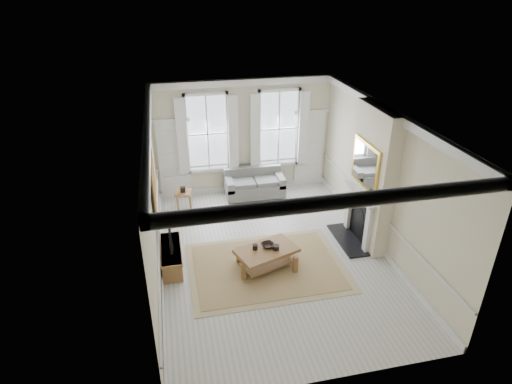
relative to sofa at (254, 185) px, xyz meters
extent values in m
plane|color=#B7B5AD|center=(-0.22, -3.11, -0.35)|extent=(7.20, 7.20, 0.00)
plane|color=white|center=(-0.22, -3.11, 3.05)|extent=(7.20, 7.20, 0.00)
plane|color=beige|center=(-0.22, 0.49, 1.35)|extent=(5.20, 0.00, 5.20)
plane|color=beige|center=(-2.82, -3.11, 1.35)|extent=(0.00, 7.20, 7.20)
plane|color=beige|center=(2.38, -3.11, 1.35)|extent=(0.00, 7.20, 7.20)
cube|color=silver|center=(-2.27, 0.45, 0.80)|extent=(0.90, 0.08, 2.30)
cube|color=silver|center=(1.83, 0.45, 0.80)|extent=(0.90, 0.08, 2.30)
cube|color=#A46F1C|center=(-2.78, -2.81, 1.70)|extent=(0.05, 1.66, 1.06)
cube|color=beige|center=(2.21, -2.91, 1.35)|extent=(0.35, 1.70, 3.38)
cube|color=black|center=(1.78, -2.91, -0.33)|extent=(0.55, 1.50, 0.05)
cube|color=silver|center=(1.98, -3.46, 0.22)|extent=(0.10, 0.18, 1.15)
cube|color=silver|center=(1.98, -2.36, 0.22)|extent=(0.10, 0.18, 1.15)
cube|color=silver|center=(1.93, -2.91, 0.95)|extent=(0.20, 1.45, 0.06)
cube|color=black|center=(2.03, -2.91, 0.20)|extent=(0.02, 0.92, 1.00)
cube|color=gold|center=(1.99, -2.91, 1.70)|extent=(0.06, 1.26, 1.06)
cube|color=slate|center=(0.00, -0.06, -0.09)|extent=(1.72, 0.84, 0.39)
cube|color=slate|center=(0.00, 0.26, 0.26)|extent=(1.72, 0.20, 0.44)
cube|color=slate|center=(-0.76, -0.06, 0.14)|extent=(0.20, 0.84, 0.30)
cube|color=slate|center=(0.76, -0.06, 0.14)|extent=(0.20, 0.84, 0.30)
cylinder|color=brown|center=(-0.74, -0.36, -0.31)|extent=(0.06, 0.06, 0.08)
cylinder|color=brown|center=(0.74, 0.24, -0.31)|extent=(0.06, 0.06, 0.08)
cube|color=brown|center=(-2.11, -0.37, 0.15)|extent=(0.51, 0.51, 0.06)
cube|color=brown|center=(-2.28, -0.54, -0.11)|extent=(0.05, 0.05, 0.47)
cube|color=brown|center=(-1.95, -0.54, -0.11)|extent=(0.05, 0.05, 0.47)
cube|color=brown|center=(-2.28, -0.21, -0.11)|extent=(0.05, 0.05, 0.47)
cube|color=brown|center=(-1.95, -0.21, -0.11)|extent=(0.05, 0.05, 0.47)
cube|color=#A88256|center=(-0.47, -3.55, -0.34)|extent=(3.50, 2.60, 0.02)
cube|color=brown|center=(-0.47, -3.55, 0.11)|extent=(1.51, 1.17, 0.08)
cube|color=brown|center=(-1.03, -3.84, -0.14)|extent=(0.10, 0.10, 0.42)
cube|color=brown|center=(0.09, -3.84, -0.14)|extent=(0.10, 0.10, 0.42)
cube|color=brown|center=(-1.03, -3.26, -0.14)|extent=(0.10, 0.10, 0.42)
cube|color=brown|center=(0.09, -3.26, -0.14)|extent=(0.10, 0.10, 0.42)
cylinder|color=black|center=(-0.72, -3.50, 0.21)|extent=(0.12, 0.12, 0.12)
cylinder|color=black|center=(-0.27, -3.60, 0.20)|extent=(0.15, 0.15, 0.11)
imported|color=black|center=(-0.42, -3.45, 0.18)|extent=(0.37, 0.37, 0.07)
cube|color=brown|center=(-2.56, -3.02, -0.11)|extent=(0.43, 1.32, 0.47)
cube|color=black|center=(-2.54, -3.02, 0.14)|extent=(0.08, 0.30, 0.03)
cube|color=black|center=(-2.54, -3.02, 0.53)|extent=(0.05, 0.90, 0.55)
cube|color=black|center=(-2.51, -3.02, 0.53)|extent=(0.01, 0.83, 0.49)
camera|label=1|loc=(-2.37, -11.21, 5.59)|focal=30.00mm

